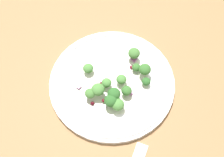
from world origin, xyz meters
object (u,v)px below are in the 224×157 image
Objects in this scene: broccoli_floret_0 at (127,91)px; broccoli_floret_1 at (121,80)px; broccoli_floret_2 at (114,94)px; plate at (112,82)px.

broccoli_floret_1 is (-1.54, 2.64, -0.11)cm from broccoli_floret_0.
broccoli_floret_2 is (-2.57, -1.51, 0.56)cm from broccoli_floret_0.
plate is 12.29× the size of broccoli_floret_0.
broccoli_floret_1 reaches higher than plate.
broccoli_floret_1 is (2.12, -0.07, 2.12)cm from plate.
broccoli_floret_2 is at bearing -75.41° from plate.
broccoli_floret_2 is (-1.03, -4.15, 0.68)cm from broccoli_floret_1.
broccoli_floret_2 is at bearing -103.88° from broccoli_floret_1.
broccoli_floret_0 is 3.06cm from broccoli_floret_1.
broccoli_floret_2 is (1.10, -4.22, 2.80)cm from plate.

